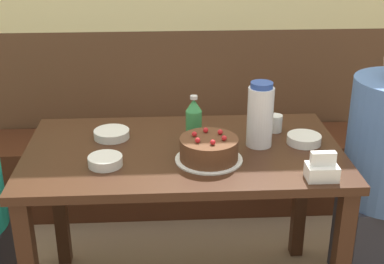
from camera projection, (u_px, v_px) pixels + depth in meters
bench_seat at (178, 171)px, 3.10m from camera, size 2.07×0.38×0.42m
dining_table at (184, 173)px, 2.17m from camera, size 1.26×0.71×0.74m
birthday_cake at (209, 149)px, 2.02m from camera, size 0.26×0.26×0.11m
water_pitcher at (260, 115)px, 2.11m from camera, size 0.10×0.10×0.27m
soju_bottle at (194, 120)px, 2.17m from camera, size 0.07×0.07×0.20m
napkin_holder at (322, 169)px, 1.88m from camera, size 0.11×0.08×0.11m
bowl_soup_white at (112, 134)px, 2.22m from camera, size 0.15×0.15×0.03m
bowl_rice_small at (105, 161)px, 1.99m from camera, size 0.13×0.13×0.04m
bowl_side_dish at (304, 139)px, 2.17m from camera, size 0.14×0.14×0.04m
glass_water_tall at (275, 123)px, 2.28m from camera, size 0.06×0.06×0.07m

